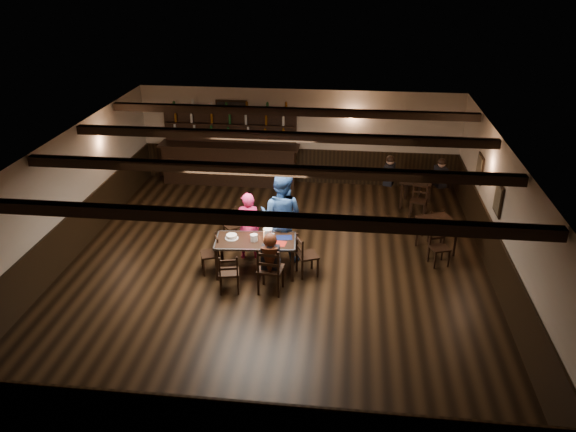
# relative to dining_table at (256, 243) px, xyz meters

# --- Properties ---
(ground) EXTENTS (10.00, 10.00, 0.00)m
(ground) POSITION_rel_dining_table_xyz_m (0.39, 0.21, -0.68)
(ground) COLOR black
(ground) RESTS_ON ground
(room_shell) EXTENTS (9.02, 10.02, 2.71)m
(room_shell) POSITION_rel_dining_table_xyz_m (0.40, 0.24, 1.07)
(room_shell) COLOR beige
(room_shell) RESTS_ON ground
(dining_table) EXTENTS (1.71, 0.96, 0.75)m
(dining_table) POSITION_rel_dining_table_xyz_m (0.00, 0.00, 0.00)
(dining_table) COLOR black
(dining_table) RESTS_ON ground
(chair_near_left) EXTENTS (0.46, 0.44, 0.84)m
(chair_near_left) POSITION_rel_dining_table_xyz_m (-0.39, -0.85, -0.19)
(chair_near_left) COLOR black
(chair_near_left) RESTS_ON ground
(chair_near_right) EXTENTS (0.52, 0.50, 1.01)m
(chair_near_right) POSITION_rel_dining_table_xyz_m (0.40, -0.78, -0.09)
(chair_near_right) COLOR black
(chair_near_right) RESTS_ON ground
(chair_end_left) EXTENTS (0.48, 0.49, 0.83)m
(chair_end_left) POSITION_rel_dining_table_xyz_m (-0.89, -0.07, -0.19)
(chair_end_left) COLOR black
(chair_end_left) RESTS_ON ground
(chair_end_right) EXTENTS (0.53, 0.54, 0.89)m
(chair_end_right) POSITION_rel_dining_table_xyz_m (1.00, -0.01, -0.16)
(chair_end_right) COLOR black
(chair_end_right) RESTS_ON ground
(chair_far_pushed) EXTENTS (0.51, 0.51, 0.80)m
(chair_far_pushed) POSITION_rel_dining_table_xyz_m (-0.80, 1.35, -0.21)
(chair_far_pushed) COLOR black
(chair_far_pushed) RESTS_ON ground
(woman_pink) EXTENTS (0.62, 0.48, 1.53)m
(woman_pink) POSITION_rel_dining_table_xyz_m (-0.26, 0.59, 0.09)
(woman_pink) COLOR #EB2F6B
(woman_pink) RESTS_ON ground
(man_blue) EXTENTS (1.09, 0.92, 1.97)m
(man_blue) POSITION_rel_dining_table_xyz_m (0.44, 0.72, 0.31)
(man_blue) COLOR navy
(man_blue) RESTS_ON ground
(seated_person) EXTENTS (0.35, 0.52, 0.85)m
(seated_person) POSITION_rel_dining_table_xyz_m (0.41, -0.72, 0.17)
(seated_person) COLOR black
(seated_person) RESTS_ON ground
(cake) EXTENTS (0.28, 0.28, 0.09)m
(cake) POSITION_rel_dining_table_xyz_m (-0.50, 0.01, 0.11)
(cake) COLOR white
(cake) RESTS_ON dining_table
(plate_stack_a) EXTENTS (0.15, 0.15, 0.14)m
(plate_stack_a) POSITION_rel_dining_table_xyz_m (-0.02, -0.03, 0.15)
(plate_stack_a) COLOR white
(plate_stack_a) RESTS_ON dining_table
(plate_stack_b) EXTENTS (0.19, 0.19, 0.22)m
(plate_stack_b) POSITION_rel_dining_table_xyz_m (0.24, 0.09, 0.19)
(plate_stack_b) COLOR white
(plate_stack_b) RESTS_ON dining_table
(tea_light) EXTENTS (0.05, 0.05, 0.06)m
(tea_light) POSITION_rel_dining_table_xyz_m (-0.01, 0.10, 0.10)
(tea_light) COLOR #A5A8AD
(tea_light) RESTS_ON dining_table
(salt_shaker) EXTENTS (0.04, 0.04, 0.10)m
(salt_shaker) POSITION_rel_dining_table_xyz_m (0.38, -0.03, 0.12)
(salt_shaker) COLOR silver
(salt_shaker) RESTS_ON dining_table
(pepper_shaker) EXTENTS (0.03, 0.03, 0.08)m
(pepper_shaker) POSITION_rel_dining_table_xyz_m (0.38, -0.07, 0.12)
(pepper_shaker) COLOR #A5A8AD
(pepper_shaker) RESTS_ON dining_table
(drink_glass) EXTENTS (0.07, 0.07, 0.11)m
(drink_glass) POSITION_rel_dining_table_xyz_m (0.34, 0.11, 0.13)
(drink_glass) COLOR silver
(drink_glass) RESTS_ON dining_table
(menu_red) EXTENTS (0.37, 0.28, 0.00)m
(menu_red) POSITION_rel_dining_table_xyz_m (0.47, -0.09, 0.08)
(menu_red) COLOR #9C1A11
(menu_red) RESTS_ON dining_table
(menu_blue) EXTENTS (0.36, 0.28, 0.00)m
(menu_blue) POSITION_rel_dining_table_xyz_m (0.57, 0.17, 0.08)
(menu_blue) COLOR #0D1541
(menu_blue) RESTS_ON dining_table
(bar_counter) EXTENTS (3.99, 0.70, 2.20)m
(bar_counter) POSITION_rel_dining_table_xyz_m (-1.57, 4.92, 0.05)
(bar_counter) COLOR black
(bar_counter) RESTS_ON ground
(back_table_a) EXTENTS (0.95, 0.95, 0.75)m
(back_table_a) POSITION_rel_dining_table_xyz_m (3.84, 1.35, -0.03)
(back_table_a) COLOR black
(back_table_a) RESTS_ON ground
(back_table_b) EXTENTS (0.96, 0.96, 0.75)m
(back_table_b) POSITION_rel_dining_table_xyz_m (3.62, 3.82, -0.03)
(back_table_b) COLOR black
(back_table_b) RESTS_ON ground
(bg_patron_left) EXTENTS (0.33, 0.43, 0.80)m
(bg_patron_left) POSITION_rel_dining_table_xyz_m (2.91, 4.10, 0.19)
(bg_patron_left) COLOR black
(bg_patron_left) RESTS_ON ground
(bg_patron_right) EXTENTS (0.33, 0.43, 0.77)m
(bg_patron_right) POSITION_rel_dining_table_xyz_m (4.24, 4.11, 0.18)
(bg_patron_right) COLOR black
(bg_patron_right) RESTS_ON ground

